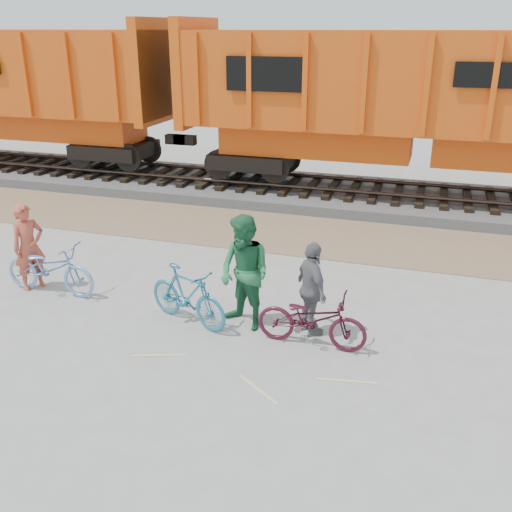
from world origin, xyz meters
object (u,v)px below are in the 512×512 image
object	(u,v)px
bicycle_teal	(187,296)
bicycle_maroon	(312,319)
person_woman	(312,289)
hopper_car_center	(427,101)
person_solo	(29,247)
bicycle_blue	(50,268)
person_man	(245,273)

from	to	relation	value
bicycle_teal	bicycle_maroon	distance (m)	2.26
bicycle_maroon	person_woman	distance (m)	0.54
hopper_car_center	bicycle_teal	xyz separation A→B (m)	(-3.48, -8.63, -2.48)
bicycle_teal	hopper_car_center	bearing A→B (deg)	-1.78
bicycle_maroon	person_solo	world-z (taller)	person_solo
hopper_car_center	bicycle_blue	xyz separation A→B (m)	(-6.56, -8.30, -2.49)
bicycle_teal	person_man	size ratio (longest dim) A/B	0.87
person_solo	person_man	world-z (taller)	person_man
hopper_car_center	bicycle_teal	size ratio (longest dim) A/B	7.98
person_woman	person_solo	bearing A→B (deg)	52.02
hopper_car_center	bicycle_blue	world-z (taller)	hopper_car_center
bicycle_blue	bicycle_maroon	world-z (taller)	bicycle_blue
bicycle_teal	person_man	bearing A→B (deg)	-58.49
bicycle_blue	person_man	xyz separation A→B (m)	(4.08, -0.13, 0.49)
bicycle_maroon	person_man	distance (m)	1.39
person_woman	hopper_car_center	bearing A→B (deg)	-45.68
hopper_car_center	bicycle_blue	distance (m)	10.87
person_man	person_woman	world-z (taller)	person_man
hopper_car_center	bicycle_maroon	distance (m)	9.17
hopper_car_center	person_woman	bearing A→B (deg)	-99.06
bicycle_maroon	person_man	size ratio (longest dim) A/B	0.90
bicycle_teal	person_man	distance (m)	1.13
hopper_car_center	bicycle_teal	distance (m)	9.63
bicycle_blue	person_woman	xyz separation A→B (m)	(5.24, -0.04, 0.31)
hopper_car_center	person_man	size ratio (longest dim) A/B	6.93
person_woman	bicycle_teal	bearing A→B (deg)	61.10
bicycle_teal	bicycle_maroon	size ratio (longest dim) A/B	0.96
bicycle_blue	person_woman	world-z (taller)	person_woman
person_solo	person_man	bearing A→B (deg)	-62.84
bicycle_maroon	person_man	world-z (taller)	person_man
bicycle_blue	person_woman	distance (m)	5.24
person_man	bicycle_maroon	bearing A→B (deg)	12.45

